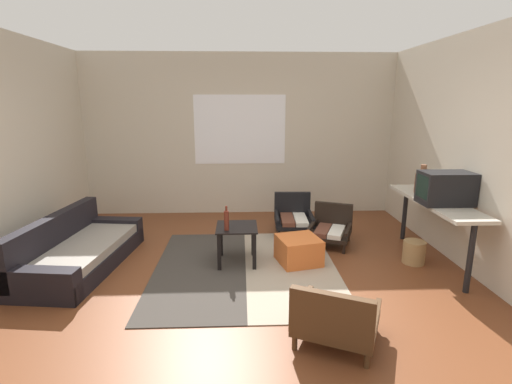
{
  "coord_description": "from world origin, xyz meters",
  "views": [
    {
      "loc": [
        0.01,
        -3.5,
        1.92
      ],
      "look_at": [
        0.19,
        1.03,
        0.83
      ],
      "focal_mm": 26.73,
      "sensor_mm": 36.0,
      "label": 1
    }
  ],
  "objects_px": {
    "coffee_table": "(237,235)",
    "clay_vase": "(422,182)",
    "couch": "(78,251)",
    "armchair_striped_foreground": "(335,319)",
    "armchair_by_window": "(293,216)",
    "console_shelf": "(435,206)",
    "armchair_corner": "(331,227)",
    "ottoman_orange": "(299,250)",
    "crt_television": "(446,188)",
    "glass_bottle": "(227,220)",
    "wicker_basket": "(414,252)"
  },
  "relations": [
    {
      "from": "armchair_by_window",
      "to": "armchair_striped_foreground",
      "type": "distance_m",
      "value": 2.75
    },
    {
      "from": "couch",
      "to": "armchair_corner",
      "type": "height_order",
      "value": "couch"
    },
    {
      "from": "coffee_table",
      "to": "armchair_corner",
      "type": "bearing_deg",
      "value": 25.19
    },
    {
      "from": "clay_vase",
      "to": "wicker_basket",
      "type": "height_order",
      "value": "clay_vase"
    },
    {
      "from": "armchair_by_window",
      "to": "armchair_corner",
      "type": "xyz_separation_m",
      "value": [
        0.45,
        -0.5,
        -0.02
      ]
    },
    {
      "from": "armchair_striped_foreground",
      "to": "wicker_basket",
      "type": "bearing_deg",
      "value": 48.93
    },
    {
      "from": "ottoman_orange",
      "to": "console_shelf",
      "type": "bearing_deg",
      "value": -0.52
    },
    {
      "from": "couch",
      "to": "coffee_table",
      "type": "height_order",
      "value": "couch"
    },
    {
      "from": "ottoman_orange",
      "to": "crt_television",
      "type": "height_order",
      "value": "crt_television"
    },
    {
      "from": "coffee_table",
      "to": "glass_bottle",
      "type": "distance_m",
      "value": 0.29
    },
    {
      "from": "armchair_corner",
      "to": "couch",
      "type": "bearing_deg",
      "value": -168.47
    },
    {
      "from": "armchair_corner",
      "to": "glass_bottle",
      "type": "height_order",
      "value": "glass_bottle"
    },
    {
      "from": "ottoman_orange",
      "to": "clay_vase",
      "type": "relative_size",
      "value": 1.32
    },
    {
      "from": "coffee_table",
      "to": "armchair_striped_foreground",
      "type": "height_order",
      "value": "armchair_striped_foreground"
    },
    {
      "from": "armchair_striped_foreground",
      "to": "wicker_basket",
      "type": "distance_m",
      "value": 2.05
    },
    {
      "from": "armchair_by_window",
      "to": "clay_vase",
      "type": "xyz_separation_m",
      "value": [
        1.53,
        -0.79,
        0.66
      ]
    },
    {
      "from": "armchair_corner",
      "to": "glass_bottle",
      "type": "xyz_separation_m",
      "value": [
        -1.4,
        -0.73,
        0.35
      ]
    },
    {
      "from": "armchair_by_window",
      "to": "armchair_striped_foreground",
      "type": "height_order",
      "value": "armchair_by_window"
    },
    {
      "from": "clay_vase",
      "to": "couch",
      "type": "bearing_deg",
      "value": -175.18
    },
    {
      "from": "armchair_corner",
      "to": "console_shelf",
      "type": "height_order",
      "value": "console_shelf"
    },
    {
      "from": "clay_vase",
      "to": "glass_bottle",
      "type": "height_order",
      "value": "clay_vase"
    },
    {
      "from": "armchair_by_window",
      "to": "glass_bottle",
      "type": "height_order",
      "value": "glass_bottle"
    },
    {
      "from": "armchair_striped_foreground",
      "to": "armchair_by_window",
      "type": "bearing_deg",
      "value": 89.15
    },
    {
      "from": "ottoman_orange",
      "to": "armchair_corner",
      "type": "bearing_deg",
      "value": 49.77
    },
    {
      "from": "console_shelf",
      "to": "glass_bottle",
      "type": "xyz_separation_m",
      "value": [
        -2.48,
        -0.08,
        -0.12
      ]
    },
    {
      "from": "crt_television",
      "to": "ottoman_orange",
      "type": "bearing_deg",
      "value": 172.68
    },
    {
      "from": "coffee_table",
      "to": "crt_television",
      "type": "xyz_separation_m",
      "value": [
        2.36,
        -0.24,
        0.61
      ]
    },
    {
      "from": "armchair_by_window",
      "to": "clay_vase",
      "type": "relative_size",
      "value": 1.79
    },
    {
      "from": "ottoman_orange",
      "to": "glass_bottle",
      "type": "height_order",
      "value": "glass_bottle"
    },
    {
      "from": "couch",
      "to": "console_shelf",
      "type": "height_order",
      "value": "console_shelf"
    },
    {
      "from": "armchair_by_window",
      "to": "wicker_basket",
      "type": "height_order",
      "value": "armchair_by_window"
    },
    {
      "from": "coffee_table",
      "to": "clay_vase",
      "type": "distance_m",
      "value": 2.45
    },
    {
      "from": "couch",
      "to": "armchair_by_window",
      "type": "height_order",
      "value": "couch"
    },
    {
      "from": "coffee_table",
      "to": "glass_bottle",
      "type": "xyz_separation_m",
      "value": [
        -0.12,
        -0.13,
        0.23
      ]
    },
    {
      "from": "couch",
      "to": "armchair_striped_foreground",
      "type": "relative_size",
      "value": 2.27
    },
    {
      "from": "couch",
      "to": "armchair_striped_foreground",
      "type": "bearing_deg",
      "value": -31.01
    },
    {
      "from": "glass_bottle",
      "to": "ottoman_orange",
      "type": "bearing_deg",
      "value": 6.13
    },
    {
      "from": "ottoman_orange",
      "to": "console_shelf",
      "type": "xyz_separation_m",
      "value": [
        1.62,
        -0.01,
        0.54
      ]
    },
    {
      "from": "couch",
      "to": "armchair_corner",
      "type": "bearing_deg",
      "value": 11.53
    },
    {
      "from": "armchair_corner",
      "to": "console_shelf",
      "type": "xyz_separation_m",
      "value": [
        1.07,
        -0.66,
        0.47
      ]
    },
    {
      "from": "couch",
      "to": "glass_bottle",
      "type": "relative_size",
      "value": 6.54
    },
    {
      "from": "coffee_table",
      "to": "crt_television",
      "type": "distance_m",
      "value": 2.45
    },
    {
      "from": "armchair_corner",
      "to": "glass_bottle",
      "type": "bearing_deg",
      "value": -152.37
    },
    {
      "from": "console_shelf",
      "to": "armchair_striped_foreground",
      "type": "bearing_deg",
      "value": -134.55
    },
    {
      "from": "armchair_by_window",
      "to": "console_shelf",
      "type": "relative_size",
      "value": 0.38
    },
    {
      "from": "armchair_striped_foreground",
      "to": "coffee_table",
      "type": "bearing_deg",
      "value": 115.8
    },
    {
      "from": "armchair_corner",
      "to": "clay_vase",
      "type": "xyz_separation_m",
      "value": [
        1.07,
        -0.29,
        0.68
      ]
    },
    {
      "from": "crt_television",
      "to": "armchair_striped_foreground",
      "type": "bearing_deg",
      "value": -138.18
    },
    {
      "from": "console_shelf",
      "to": "crt_television",
      "type": "bearing_deg",
      "value": -90.94
    },
    {
      "from": "armchair_corner",
      "to": "console_shelf",
      "type": "relative_size",
      "value": 0.43
    }
  ]
}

